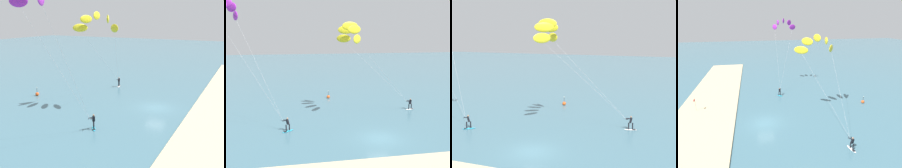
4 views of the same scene
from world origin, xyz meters
TOP-DOWN VIEW (x-y plane):
  - ground_plane at (0.00, 0.00)m, footprint 240.00×240.00m
  - kitesurfer_mid_water at (-1.34, 8.22)m, footprint 11.77×6.69m
  - marker_buoy at (-3.18, 18.36)m, footprint 0.56×0.56m

SIDE VIEW (x-z plane):
  - ground_plane at x=0.00m, z-range 0.00..0.00m
  - marker_buoy at x=-3.18m, z-range -0.39..0.99m
  - kitesurfer_mid_water at x=-1.34m, z-range 4.62..17.34m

